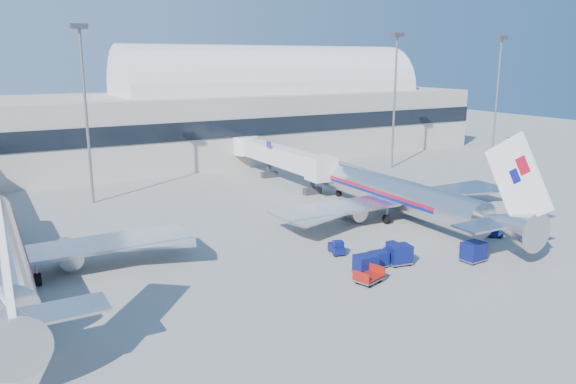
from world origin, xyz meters
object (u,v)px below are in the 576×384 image
mast_east (395,81)px  cart_train_c (366,264)px  cart_open_red (369,278)px  mast_far_east (498,79)px  airliner_main (400,194)px  barrier_far (501,204)px  cart_train_a (399,254)px  ramp_worker (531,232)px  barrier_mid (483,208)px  tug_left (337,248)px  tug_lead (396,250)px  mast_west (84,88)px  cart_solo_far (521,228)px  tug_right (489,230)px  cart_solo_near (473,251)px  cart_train_b (379,259)px  jetbridge_near (276,155)px  barrier_near (464,211)px

mast_east → cart_train_c: (-34.12, -37.79, -13.86)m
cart_open_red → mast_far_east: bearing=15.6°
airliner_main → cart_train_c: (-14.12, -12.30, -1.99)m
barrier_far → cart_train_a: (-24.60, -9.39, 0.55)m
mast_east → cart_train_a: mast_east is taller
cart_train_a → cart_train_c: (-4.12, -0.40, -0.07)m
ramp_worker → barrier_far: bearing=-75.0°
barrier_mid → tug_left: (-24.65, -4.17, 0.19)m
airliner_main → tug_lead: (-8.88, -10.07, -2.23)m
barrier_far → cart_open_red: (-29.69, -11.53, 0.01)m
mast_west → mast_east: (50.00, 0.00, 0.00)m
cart_solo_far → mast_far_east: bearing=51.4°
airliner_main → barrier_far: bearing=-9.7°
tug_right → cart_open_red: bearing=-129.3°
barrier_far → mast_west: bearing=147.9°
tug_right → cart_solo_near: size_ratio=1.18×
ramp_worker → cart_open_red: bearing=54.8°
cart_train_a → ramp_worker: (16.53, -1.19, -0.05)m
ramp_worker → cart_train_a: bearing=48.2°
mast_far_east → tug_left: mast_far_east is taller
mast_far_east → cart_train_b: mast_far_east is taller
mast_far_east → barrier_mid: mast_far_east is taller
tug_lead → tug_left: size_ratio=1.00×
barrier_mid → tug_left: bearing=-170.4°
tug_lead → cart_open_red: tug_lead is taller
jetbridge_near → barrier_far: 33.63m
airliner_main → mast_far_east: bearing=29.5°
tug_lead → tug_right: size_ratio=0.89×
cart_open_red → tug_right: bearing=-5.8°
tug_right → barrier_mid: bearing=84.1°
mast_east → tug_right: size_ratio=8.49×
airliner_main → tug_left: (-13.35, -6.68, -2.28)m
barrier_mid → cart_train_a: size_ratio=1.27×
mast_west → tug_right: (33.84, -35.53, -14.07)m
mast_west → barrier_mid: bearing=-34.1°
cart_train_c → mast_east: bearing=49.9°
tug_right → tug_lead: bearing=-141.1°
tug_lead → cart_train_b: 3.43m
cart_train_a → tug_lead: bearing=67.5°
mast_far_east → tug_right: mast_far_east is taller
cart_solo_near → ramp_worker: ramp_worker is taller
jetbridge_near → barrier_near: jetbridge_near is taller
tug_right → cart_train_b: size_ratio=1.55×
mast_far_east → ramp_worker: bearing=-134.9°
barrier_near → cart_train_b: bearing=-155.9°
mast_west → mast_far_east: bearing=0.0°
airliner_main → barrier_near: size_ratio=12.42×
mast_west → cart_train_c: size_ratio=11.08×
tug_left → cart_solo_far: (20.25, -4.89, 0.26)m
mast_west → mast_east: same height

